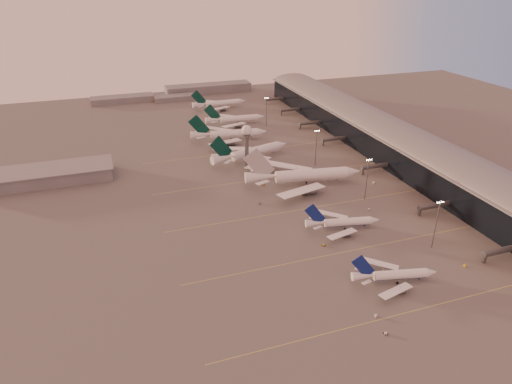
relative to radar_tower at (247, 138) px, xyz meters
name	(u,v)px	position (x,y,z in m)	size (l,w,h in m)	color
ground	(321,271)	(-5.00, -120.00, -20.95)	(700.00, 700.00, 0.00)	#514F4F
taxiway_markings	(325,205)	(25.00, -64.00, -20.94)	(180.00, 185.25, 0.02)	#DED84E
terminal	(391,141)	(102.88, -9.91, -10.43)	(57.00, 362.00, 23.04)	black
hangar	(44,175)	(-125.00, 20.00, -16.63)	(82.00, 27.00, 8.50)	slate
radar_tower	(247,138)	(0.00, 0.00, 0.00)	(6.40, 6.40, 31.10)	#505257
mast_a	(436,222)	(53.00, -120.00, -7.21)	(3.60, 0.56, 25.00)	#505257
mast_b	(367,177)	(50.00, -65.00, -7.21)	(3.60, 0.56, 25.00)	#505257
mast_c	(316,146)	(45.00, -10.00, -7.21)	(3.60, 0.56, 25.00)	#505257
mast_d	(266,110)	(43.00, 80.00, -7.21)	(3.60, 0.56, 25.00)	#505257
distant_horizon	(184,92)	(-2.38, 205.14, -17.06)	(165.00, 37.50, 9.00)	slate
narrowbody_near	(394,276)	(20.42, -136.87, -17.97)	(37.11, 29.30, 14.70)	white
narrowbody_mid	(342,223)	(21.32, -90.71, -17.85)	(38.81, 30.67, 15.33)	white
widebody_white	(304,178)	(24.87, -35.61, -16.52)	(72.13, 57.35, 25.52)	white
greentail_a	(251,154)	(7.33, 13.12, -16.94)	(60.92, 48.52, 22.71)	white
greentail_b	(229,136)	(4.11, 56.43, -17.11)	(59.69, 47.90, 21.75)	white
greentail_c	(235,120)	(20.48, 94.48, -17.60)	(52.19, 42.07, 18.95)	white
greentail_d	(220,105)	(20.50, 147.02, -17.57)	(52.72, 42.53, 19.14)	white
gsv_truck_a	(377,314)	(1.99, -153.10, -19.86)	(5.59, 3.09, 2.14)	silver
gsv_tug_near	(386,333)	(-0.09, -162.36, -20.51)	(1.87, 3.04, 0.86)	silver
gsv_catering_a	(466,263)	(56.94, -137.73, -18.89)	(5.37, 3.20, 4.12)	gold
gsv_tug_mid	(324,245)	(5.21, -102.19, -20.50)	(3.14, 3.54, 0.87)	gold
gsv_truck_b	(370,209)	(45.35, -78.01, -19.92)	(5.08, 2.09, 2.02)	silver
gsv_truck_c	(260,202)	(-8.96, -51.42, -19.82)	(5.81, 3.59, 2.21)	#55585A
gsv_catering_b	(374,180)	(66.42, -48.80, -18.67)	(5.89, 3.36, 4.57)	silver
gsv_tug_far	(263,185)	(1.13, -28.73, -20.49)	(3.07, 3.62, 0.89)	gold
gsv_tug_hangar	(276,144)	(34.40, 34.80, -20.36)	(4.66, 4.11, 1.14)	#55585A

